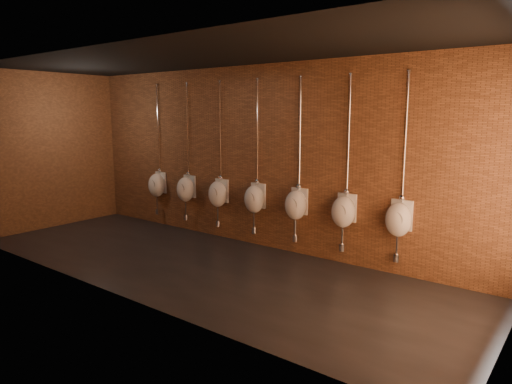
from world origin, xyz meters
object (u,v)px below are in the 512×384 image
(urinal_4, at_px, (296,204))
(urinal_5, at_px, (344,211))
(urinal_1, at_px, (186,188))
(urinal_3, at_px, (255,198))
(urinal_6, at_px, (399,218))
(urinal_2, at_px, (218,193))
(urinal_0, at_px, (157,184))

(urinal_4, distance_m, urinal_5, 0.87)
(urinal_1, distance_m, urinal_3, 1.74)
(urinal_5, height_order, urinal_6, same)
(urinal_2, height_order, urinal_5, same)
(urinal_4, bearing_deg, urinal_5, 0.00)
(urinal_2, distance_m, urinal_5, 2.61)
(urinal_3, relative_size, urinal_6, 1.00)
(urinal_4, bearing_deg, urinal_0, 180.00)
(urinal_2, distance_m, urinal_4, 1.74)
(urinal_3, xyz_separation_m, urinal_5, (1.74, 0.00, 0.00))
(urinal_2, height_order, urinal_4, same)
(urinal_0, xyz_separation_m, urinal_3, (2.61, 0.00, 0.00))
(urinal_1, bearing_deg, urinal_2, 0.00)
(urinal_5, bearing_deg, urinal_0, 180.00)
(urinal_1, distance_m, urinal_4, 2.61)
(urinal_0, bearing_deg, urinal_4, 0.00)
(urinal_5, distance_m, urinal_6, 0.87)
(urinal_4, distance_m, urinal_6, 1.74)
(urinal_3, height_order, urinal_4, same)
(urinal_0, height_order, urinal_4, same)
(urinal_4, relative_size, urinal_5, 1.00)
(urinal_0, relative_size, urinal_1, 1.00)
(urinal_3, bearing_deg, urinal_5, 0.00)
(urinal_1, xyz_separation_m, urinal_2, (0.87, 0.00, 0.00))
(urinal_1, relative_size, urinal_5, 1.00)
(urinal_0, bearing_deg, urinal_6, 0.00)
(urinal_1, distance_m, urinal_5, 3.48)
(urinal_1, xyz_separation_m, urinal_5, (3.48, 0.00, 0.00))
(urinal_1, distance_m, urinal_2, 0.87)
(urinal_3, bearing_deg, urinal_1, 180.00)
(urinal_3, distance_m, urinal_4, 0.87)
(urinal_1, height_order, urinal_4, same)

